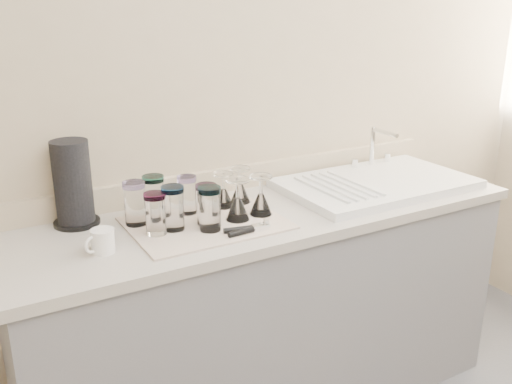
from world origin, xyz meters
TOP-DOWN VIEW (x-y plane):
  - counter_unit at (0.00, 1.20)m, footprint 2.06×0.62m
  - sink_unit at (0.55, 1.20)m, footprint 0.82×0.50m
  - dish_towel at (-0.28, 1.18)m, footprint 0.55×0.42m
  - tumbler_teal at (-0.51, 1.29)m, footprint 0.08×0.08m
  - tumbler_cyan at (-0.42, 1.32)m, footprint 0.08×0.08m
  - tumbler_purple at (-0.30, 1.30)m, footprint 0.07×0.07m
  - tumbler_magenta at (-0.47, 1.17)m, footprint 0.08×0.08m
  - tumbler_blue at (-0.40, 1.18)m, footprint 0.08×0.08m
  - tumbler_lavender at (-0.28, 1.17)m, footprint 0.07×0.07m
  - tumbler_extra at (-0.30, 1.10)m, footprint 0.08×0.08m
  - goblet_back_left at (-0.15, 1.29)m, footprint 0.08×0.08m
  - goblet_back_right at (-0.07, 1.31)m, footprint 0.08×0.08m
  - goblet_front_left at (-0.16, 1.15)m, footprint 0.09×0.09m
  - goblet_front_right at (-0.06, 1.15)m, footprint 0.09×0.09m
  - can_opener at (-0.19, 1.02)m, footprint 0.16×0.06m
  - white_mug at (-0.67, 1.12)m, footprint 0.12×0.10m
  - paper_towel_roll at (-0.69, 1.42)m, footprint 0.17×0.17m

SIDE VIEW (x-z plane):
  - counter_unit at x=0.00m, z-range 0.00..0.90m
  - dish_towel at x=-0.28m, z-range 0.90..0.91m
  - can_opener at x=-0.19m, z-range 0.91..0.93m
  - sink_unit at x=0.55m, z-range 0.81..1.03m
  - white_mug at x=-0.67m, z-range 0.90..0.98m
  - goblet_back_left at x=-0.15m, z-range 0.89..1.02m
  - goblet_back_right at x=-0.07m, z-range 0.88..1.03m
  - goblet_front_right at x=-0.06m, z-range 0.88..1.04m
  - goblet_front_left at x=-0.16m, z-range 0.88..1.04m
  - tumbler_purple at x=-0.30m, z-range 0.91..1.05m
  - tumbler_lavender at x=-0.28m, z-range 0.91..1.06m
  - tumbler_magenta at x=-0.47m, z-range 0.91..1.06m
  - tumbler_extra at x=-0.30m, z-range 0.91..1.07m
  - tumbler_blue at x=-0.40m, z-range 0.91..1.07m
  - tumbler_teal at x=-0.51m, z-range 0.91..1.07m
  - tumbler_cyan at x=-0.42m, z-range 0.91..1.07m
  - paper_towel_roll at x=-0.69m, z-range 0.90..1.21m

